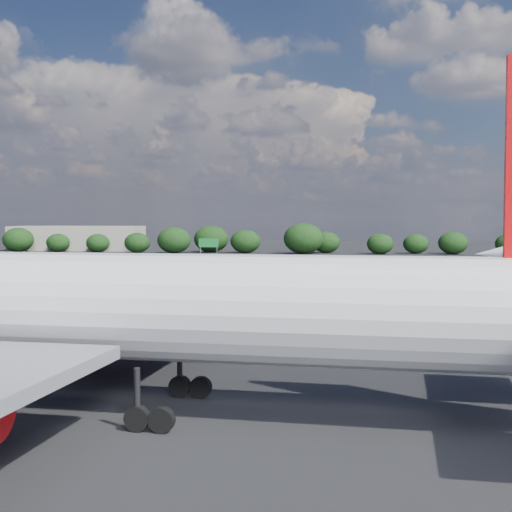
# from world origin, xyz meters

# --- Properties ---
(ground) EXTENTS (500.00, 500.00, 0.00)m
(ground) POSITION_xyz_m (0.00, 60.00, 0.00)
(ground) COLOR black
(ground) RESTS_ON ground
(qantas_airliner) EXTENTS (55.75, 53.03, 18.18)m
(qantas_airliner) POSITION_xyz_m (11.56, 3.13, 5.54)
(qantas_airliner) COLOR silver
(qantas_airliner) RESTS_ON ground
(terminal_building) EXTENTS (42.00, 16.00, 8.00)m
(terminal_building) POSITION_xyz_m (-65.00, 192.00, 4.00)
(terminal_building) COLOR gray
(terminal_building) RESTS_ON ground
(highway_sign) EXTENTS (6.00, 0.30, 4.50)m
(highway_sign) POSITION_xyz_m (-18.00, 176.00, 3.13)
(highway_sign) COLOR #156B2C
(highway_sign) RESTS_ON ground
(billboard_yellow) EXTENTS (5.00, 0.30, 5.50)m
(billboard_yellow) POSITION_xyz_m (12.00, 182.00, 3.87)
(billboard_yellow) COLOR gold
(billboard_yellow) RESTS_ON ground
(horizon_treeline) EXTENTS (209.24, 17.09, 9.26)m
(horizon_treeline) POSITION_xyz_m (12.53, 179.27, 3.77)
(horizon_treeline) COLOR black
(horizon_treeline) RESTS_ON ground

